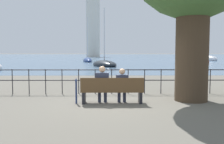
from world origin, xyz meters
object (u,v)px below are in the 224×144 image
Objects in this scene: seated_person_right at (122,84)px; closed_umbrella at (76,89)px; sailboat_3 at (87,60)px; sailboat_2 at (104,64)px; sailboat_0 at (202,61)px; park_bench at (112,91)px; seated_person_left at (102,83)px; sailboat_4 at (206,59)px; harbor_lighthouse at (93,25)px.

closed_umbrella is (-1.57, -0.06, -0.17)m from seated_person_right.
seated_person_right is 1.59m from closed_umbrella.
sailboat_2 is at bearing -87.18° from sailboat_3.
park_bench is at bearing -100.88° from sailboat_0.
park_bench is at bearing -93.51° from sailboat_3.
sailboat_0 is 21.01m from sailboat_3.
seated_person_left is 1.46× the size of closed_umbrella.
sailboat_3 is (-4.37, 39.99, -0.16)m from park_bench.
sailboat_4 is at bearing 5.46° from sailboat_3.
seated_person_left is at bearing 3.74° from closed_umbrella.
sailboat_0 is (16.71, 33.09, -0.12)m from closed_umbrella.
sailboat_4 reaches higher than closed_umbrella.
seated_person_left is 0.68m from seated_person_right.
seated_person_right is at bearing -93.01° from sailboat_3.
seated_person_left is (-0.34, 0.08, 0.26)m from park_bench.
sailboat_0 is at bearing 63.20° from closed_umbrella.
sailboat_3 is (-3.14, 39.97, -0.21)m from closed_umbrella.
closed_umbrella is at bearing -177.72° from seated_person_right.
sailboat_3 is at bearing 80.33° from sailboat_2.
sailboat_2 is at bearing 92.66° from seated_person_right.
sailboat_3 is 0.74× the size of sailboat_4.
harbor_lighthouse is at bearing 97.17° from sailboat_4.
park_bench is at bearing -138.11° from sailboat_4.
harbor_lighthouse is (-22.35, 61.79, 12.80)m from sailboat_0.
sailboat_3 is (-3.61, 16.18, 0.03)m from sailboat_2.
sailboat_2 is (-16.24, -9.30, -0.12)m from sailboat_0.
sailboat_0 is 18.72m from sailboat_2.
harbor_lighthouse is at bearing 93.40° from closed_umbrella.
sailboat_4 is at bearing 65.71° from seated_person_right.
sailboat_4 is (21.19, 46.95, -0.26)m from seated_person_right.
seated_person_left is 0.92m from closed_umbrella.
harbor_lighthouse is at bearing 72.67° from sailboat_2.
sailboat_2 is 16.58m from sailboat_3.
sailboat_3 is 0.32× the size of harbor_lighthouse.
seated_person_left is at bearing -138.49° from sailboat_4.
sailboat_2 is (-0.42, 23.73, -0.45)m from seated_person_left.
park_bench is 40.23m from sailboat_3.
sailboat_3 is at bearing 94.49° from closed_umbrella.
closed_umbrella is at bearing -176.26° from seated_person_left.
park_bench is 0.24× the size of sailboat_3.
sailboat_4 is (22.76, 47.01, -0.09)m from closed_umbrella.
seated_person_left is 23.74m from sailboat_2.
seated_person_left is 0.17× the size of sailboat_2.
seated_person_right is 51.51m from sailboat_4.
sailboat_2 is 0.27× the size of harbor_lighthouse.
seated_person_right reaches higher than closed_umbrella.
sailboat_2 reaches higher than seated_person_left.
sailboat_2 is 32.19m from sailboat_4.
seated_person_left reaches higher than park_bench.
closed_umbrella is (-0.89, -0.06, -0.22)m from seated_person_left.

